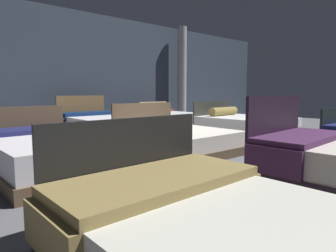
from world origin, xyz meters
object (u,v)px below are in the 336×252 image
(bed_0, at_px, (207,228))
(support_pillar, at_px, (182,75))
(bed_3, at_px, (46,154))
(bed_7, at_px, (98,124))
(bed_8, at_px, (166,119))
(bed_5, at_px, (245,127))
(bed_4, at_px, (175,140))

(bed_0, relative_size, support_pillar, 0.58)
(bed_3, height_order, bed_7, bed_7)
(bed_3, xyz_separation_m, bed_8, (4.72, 2.90, -0.00))
(bed_5, xyz_separation_m, support_pillar, (1.84, 4.09, 1.49))
(bed_0, height_order, bed_5, bed_0)
(bed_7, height_order, support_pillar, support_pillar)
(bed_0, relative_size, bed_5, 0.94)
(bed_0, height_order, bed_3, bed_0)
(bed_5, bearing_deg, bed_0, -151.18)
(bed_0, relative_size, bed_4, 0.95)
(bed_5, xyz_separation_m, bed_7, (-2.35, 2.89, -0.01))
(bed_8, xyz_separation_m, support_pillar, (1.82, 1.17, 1.50))
(bed_5, bearing_deg, bed_8, 86.40)
(bed_7, xyz_separation_m, support_pillar, (4.19, 1.20, 1.49))
(bed_5, height_order, support_pillar, support_pillar)
(bed_0, bearing_deg, bed_8, 50.73)
(bed_5, height_order, bed_7, bed_7)
(bed_3, bearing_deg, bed_7, 50.10)
(bed_3, height_order, support_pillar, support_pillar)
(bed_7, xyz_separation_m, bed_8, (2.37, 0.02, -0.00))
(bed_4, height_order, bed_5, bed_4)
(bed_3, bearing_deg, support_pillar, 31.23)
(bed_7, bearing_deg, bed_8, 0.21)
(support_pillar, bearing_deg, bed_5, -114.23)
(bed_7, bearing_deg, bed_3, -129.56)
(bed_7, relative_size, bed_8, 1.00)
(bed_5, distance_m, bed_8, 2.92)
(bed_3, bearing_deg, bed_4, -3.18)
(bed_3, bearing_deg, bed_5, -0.92)
(bed_5, relative_size, bed_7, 1.04)
(bed_0, xyz_separation_m, bed_3, (-0.01, 2.94, 0.04))
(bed_0, bearing_deg, bed_5, 31.58)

